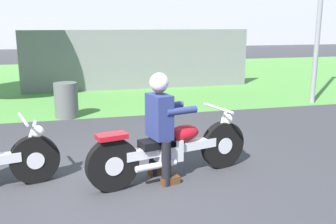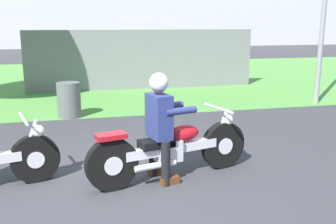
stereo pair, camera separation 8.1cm
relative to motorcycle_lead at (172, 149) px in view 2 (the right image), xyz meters
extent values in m
plane|color=#38383D|center=(-0.78, -0.24, -0.40)|extent=(120.00, 120.00, 0.00)
cube|color=#549342|center=(-0.78, 9.55, -0.39)|extent=(60.00, 12.00, 0.01)
cylinder|color=black|center=(0.79, 0.20, -0.07)|extent=(0.67, 0.28, 0.66)
cylinder|color=silver|center=(0.79, 0.20, -0.07)|extent=(0.26, 0.19, 0.23)
cylinder|color=black|center=(-0.80, -0.20, -0.07)|extent=(0.67, 0.28, 0.66)
cylinder|color=silver|center=(-0.80, -0.20, -0.07)|extent=(0.26, 0.19, 0.23)
cube|color=silver|center=(-0.01, 0.00, 0.01)|extent=(1.31, 0.46, 0.12)
cube|color=silver|center=(-0.06, -0.01, -0.01)|extent=(0.37, 0.31, 0.28)
ellipsoid|color=#B2141E|center=(0.17, 0.04, 0.19)|extent=(0.49, 0.34, 0.22)
cube|color=black|center=(-0.22, -0.05, 0.11)|extent=(0.49, 0.34, 0.10)
cube|color=#B2141E|center=(-0.80, -0.20, 0.29)|extent=(0.40, 0.28, 0.06)
cylinder|color=silver|center=(0.74, 0.19, 0.18)|extent=(0.26, 0.11, 0.53)
cylinder|color=silver|center=(0.69, 0.18, 0.47)|extent=(0.20, 0.65, 0.04)
sphere|color=white|center=(0.85, 0.22, 0.29)|extent=(0.16, 0.16, 0.16)
cylinder|color=silver|center=(-0.26, -0.21, -0.13)|extent=(0.55, 0.21, 0.08)
cylinder|color=black|center=(-0.23, 0.13, -0.11)|extent=(0.12, 0.12, 0.58)
cube|color=#593319|center=(-0.17, 0.15, -0.35)|extent=(0.26, 0.16, 0.10)
cylinder|color=black|center=(-0.14, -0.22, -0.11)|extent=(0.12, 0.12, 0.58)
cube|color=#593319|center=(-0.08, -0.20, -0.35)|extent=(0.26, 0.16, 0.10)
cube|color=navy|center=(-0.18, -0.04, 0.46)|extent=(0.31, 0.42, 0.56)
cylinder|color=navy|center=(-0.01, 0.18, 0.54)|extent=(0.43, 0.19, 0.09)
cylinder|color=navy|center=(0.07, -0.15, 0.54)|extent=(0.43, 0.19, 0.09)
sphere|color=#996B4C|center=(-0.18, -0.04, 0.86)|extent=(0.20, 0.20, 0.20)
sphere|color=silver|center=(-0.18, -0.04, 0.89)|extent=(0.24, 0.24, 0.24)
cylinder|color=black|center=(-1.74, 0.29, -0.09)|extent=(0.63, 0.27, 0.62)
cylinder|color=silver|center=(-1.74, 0.29, -0.09)|extent=(0.24, 0.19, 0.22)
cylinder|color=silver|center=(-1.79, 0.28, 0.16)|extent=(0.26, 0.11, 0.53)
cylinder|color=silver|center=(-1.83, 0.27, 0.45)|extent=(0.20, 0.65, 0.04)
sphere|color=white|center=(-1.68, 0.30, 0.27)|extent=(0.16, 0.16, 0.16)
cylinder|color=#595E5B|center=(-1.36, 3.77, -0.02)|extent=(0.50, 0.50, 0.76)
cube|color=slate|center=(0.85, 7.04, 0.50)|extent=(7.00, 0.06, 1.80)
camera|label=1|loc=(-1.24, -4.63, 1.61)|focal=41.22mm
camera|label=2|loc=(-1.16, -4.65, 1.61)|focal=41.22mm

